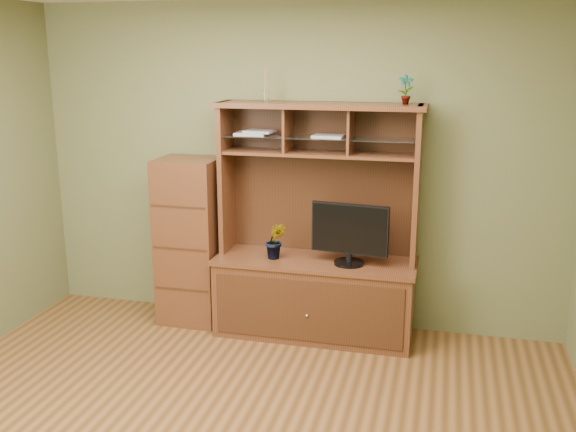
% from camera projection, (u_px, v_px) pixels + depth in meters
% --- Properties ---
extents(room, '(4.54, 4.04, 2.74)m').
position_uv_depth(room, '(209.00, 228.00, 3.49)').
color(room, '#553618').
rests_on(room, ground).
extents(media_hutch, '(1.66, 0.61, 1.90)m').
position_uv_depth(media_hutch, '(315.00, 273.00, 5.26)').
color(media_hutch, '#462514').
rests_on(media_hutch, room).
extents(monitor, '(0.62, 0.24, 0.49)m').
position_uv_depth(monitor, '(350.00, 233.00, 5.02)').
color(monitor, black).
rests_on(monitor, media_hutch).
extents(orchid_plant, '(0.18, 0.15, 0.31)m').
position_uv_depth(orchid_plant, '(276.00, 241.00, 5.19)').
color(orchid_plant, '#2B6020').
rests_on(orchid_plant, media_hutch).
extents(top_plant, '(0.13, 0.10, 0.22)m').
position_uv_depth(top_plant, '(406.00, 89.00, 4.81)').
color(top_plant, '#385F21').
rests_on(top_plant, media_hutch).
extents(reed_diffuser, '(0.05, 0.05, 0.27)m').
position_uv_depth(reed_diffuser, '(266.00, 89.00, 5.07)').
color(reed_diffuser, silver).
rests_on(reed_diffuser, media_hutch).
extents(magazines, '(0.89, 0.21, 0.04)m').
position_uv_depth(magazines, '(279.00, 134.00, 5.14)').
color(magazines, '#B2B2B7').
rests_on(magazines, media_hutch).
extents(side_cabinet, '(0.51, 0.46, 1.43)m').
position_uv_depth(side_cabinet, '(191.00, 241.00, 5.50)').
color(side_cabinet, '#462514').
rests_on(side_cabinet, room).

